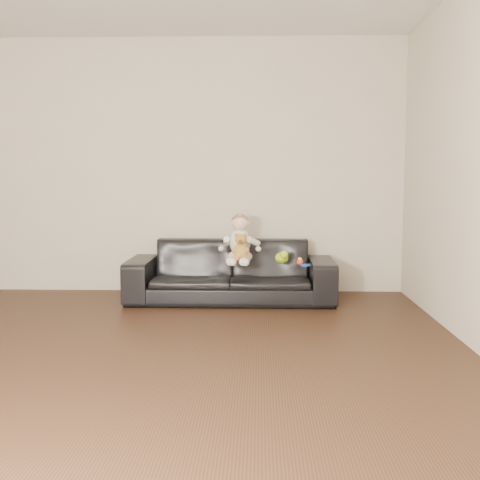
{
  "coord_description": "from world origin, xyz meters",
  "views": [
    {
      "loc": [
        1.02,
        -3.46,
        1.19
      ],
      "look_at": [
        0.84,
        2.16,
        0.6
      ],
      "focal_mm": 45.0,
      "sensor_mm": 36.0,
      "label": 1
    }
  ],
  "objects_px": {
    "sofa": "(231,271)",
    "toy_blue_disc": "(305,265)",
    "teddy_bear": "(241,247)",
    "toy_rattle": "(300,262)",
    "toy_green": "(282,258)",
    "baby": "(240,242)"
  },
  "relations": [
    {
      "from": "sofa",
      "to": "toy_blue_disc",
      "type": "height_order",
      "value": "sofa"
    },
    {
      "from": "sofa",
      "to": "baby",
      "type": "distance_m",
      "value": 0.33
    },
    {
      "from": "baby",
      "to": "toy_green",
      "type": "xyz_separation_m",
      "value": [
        0.39,
        0.0,
        -0.15
      ]
    },
    {
      "from": "teddy_bear",
      "to": "toy_blue_disc",
      "type": "relative_size",
      "value": 2.57
    },
    {
      "from": "teddy_bear",
      "to": "toy_rattle",
      "type": "distance_m",
      "value": 0.56
    },
    {
      "from": "teddy_bear",
      "to": "toy_green",
      "type": "bearing_deg",
      "value": 36.89
    },
    {
      "from": "baby",
      "to": "teddy_bear",
      "type": "distance_m",
      "value": 0.15
    },
    {
      "from": "sofa",
      "to": "toy_rattle",
      "type": "relative_size",
      "value": 31.31
    },
    {
      "from": "toy_rattle",
      "to": "toy_blue_disc",
      "type": "bearing_deg",
      "value": -35.71
    },
    {
      "from": "teddy_bear",
      "to": "toy_rattle",
      "type": "bearing_deg",
      "value": 20.33
    },
    {
      "from": "toy_green",
      "to": "teddy_bear",
      "type": "bearing_deg",
      "value": -159.51
    },
    {
      "from": "toy_rattle",
      "to": "toy_blue_disc",
      "type": "height_order",
      "value": "toy_rattle"
    },
    {
      "from": "toy_green",
      "to": "toy_blue_disc",
      "type": "distance_m",
      "value": 0.26
    },
    {
      "from": "toy_green",
      "to": "toy_rattle",
      "type": "relative_size",
      "value": 2.42
    },
    {
      "from": "baby",
      "to": "toy_green",
      "type": "height_order",
      "value": "baby"
    },
    {
      "from": "toy_blue_disc",
      "to": "toy_rattle",
      "type": "bearing_deg",
      "value": 144.29
    },
    {
      "from": "baby",
      "to": "toy_green",
      "type": "relative_size",
      "value": 3.06
    },
    {
      "from": "teddy_bear",
      "to": "toy_blue_disc",
      "type": "distance_m",
      "value": 0.62
    },
    {
      "from": "baby",
      "to": "teddy_bear",
      "type": "height_order",
      "value": "baby"
    },
    {
      "from": "sofa",
      "to": "toy_blue_disc",
      "type": "distance_m",
      "value": 0.74
    },
    {
      "from": "baby",
      "to": "teddy_bear",
      "type": "relative_size",
      "value": 1.91
    },
    {
      "from": "toy_green",
      "to": "baby",
      "type": "bearing_deg",
      "value": -179.96
    }
  ]
}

